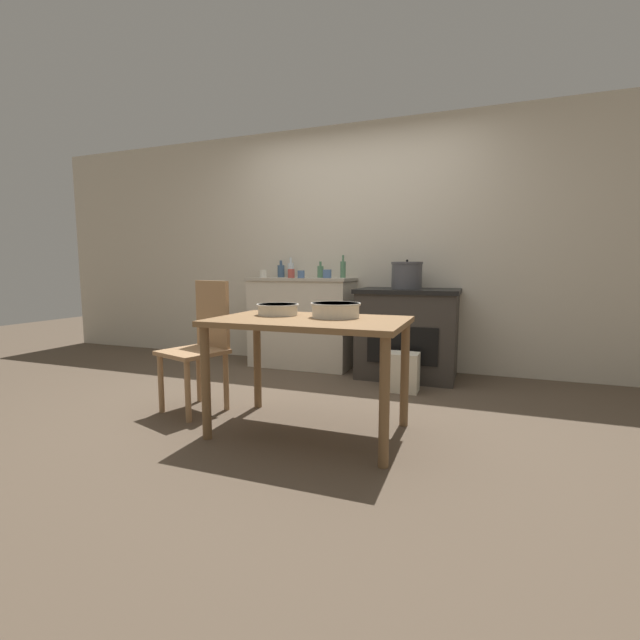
{
  "coord_description": "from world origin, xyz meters",
  "views": [
    {
      "loc": [
        1.24,
        -2.9,
        1.04
      ],
      "look_at": [
        0.0,
        0.44,
        0.62
      ],
      "focal_mm": 24.0,
      "sensor_mm": 36.0,
      "label": 1
    }
  ],
  "objects_px": {
    "flour_sack": "(401,372)",
    "bottle_left": "(281,271)",
    "stove": "(408,333)",
    "bottle_center_left": "(320,271)",
    "stock_pot": "(407,275)",
    "cup_right": "(301,274)",
    "cup_center": "(263,274)",
    "cup_mid_right": "(291,273)",
    "bottle_far_left": "(343,269)",
    "mixing_bowl_small": "(278,309)",
    "cup_center_right": "(327,274)",
    "chair": "(201,342)",
    "mixing_bowl_large": "(336,309)",
    "bottle_mid_left": "(291,270)",
    "work_table": "(309,334)"
  },
  "relations": [
    {
      "from": "mixing_bowl_large",
      "to": "cup_right",
      "type": "relative_size",
      "value": 4.17
    },
    {
      "from": "flour_sack",
      "to": "bottle_mid_left",
      "type": "xyz_separation_m",
      "value": [
        -1.35,
        0.71,
        0.87
      ]
    },
    {
      "from": "mixing_bowl_large",
      "to": "bottle_far_left",
      "type": "relative_size",
      "value": 1.36
    },
    {
      "from": "stove",
      "to": "mixing_bowl_small",
      "type": "distance_m",
      "value": 1.71
    },
    {
      "from": "chair",
      "to": "mixing_bowl_small",
      "type": "bearing_deg",
      "value": 14.93
    },
    {
      "from": "bottle_center_left",
      "to": "cup_mid_right",
      "type": "distance_m",
      "value": 0.34
    },
    {
      "from": "stove",
      "to": "flour_sack",
      "type": "xyz_separation_m",
      "value": [
        0.03,
        -0.53,
        -0.26
      ]
    },
    {
      "from": "flour_sack",
      "to": "bottle_left",
      "type": "xyz_separation_m",
      "value": [
        -1.49,
        0.74,
        0.86
      ]
    },
    {
      "from": "chair",
      "to": "cup_center_right",
      "type": "relative_size",
      "value": 10.71
    },
    {
      "from": "stock_pot",
      "to": "cup_mid_right",
      "type": "bearing_deg",
      "value": -174.49
    },
    {
      "from": "bottle_far_left",
      "to": "stove",
      "type": "bearing_deg",
      "value": -13.4
    },
    {
      "from": "work_table",
      "to": "chair",
      "type": "distance_m",
      "value": 0.95
    },
    {
      "from": "stock_pot",
      "to": "bottle_far_left",
      "type": "distance_m",
      "value": 0.7
    },
    {
      "from": "chair",
      "to": "mixing_bowl_small",
      "type": "xyz_separation_m",
      "value": [
        0.65,
        -0.03,
        0.27
      ]
    },
    {
      "from": "flour_sack",
      "to": "stock_pot",
      "type": "height_order",
      "value": "stock_pot"
    },
    {
      "from": "cup_center",
      "to": "cup_mid_right",
      "type": "relative_size",
      "value": 0.91
    },
    {
      "from": "stove",
      "to": "bottle_center_left",
      "type": "distance_m",
      "value": 1.14
    },
    {
      "from": "bottle_far_left",
      "to": "bottle_center_left",
      "type": "bearing_deg",
      "value": -179.39
    },
    {
      "from": "bottle_center_left",
      "to": "cup_center",
      "type": "distance_m",
      "value": 0.62
    },
    {
      "from": "cup_center",
      "to": "bottle_center_left",
      "type": "bearing_deg",
      "value": 15.86
    },
    {
      "from": "cup_center_right",
      "to": "mixing_bowl_small",
      "type": "bearing_deg",
      "value": -82.72
    },
    {
      "from": "stock_pot",
      "to": "cup_center",
      "type": "bearing_deg",
      "value": -178.74
    },
    {
      "from": "cup_center_right",
      "to": "cup_mid_right",
      "type": "relative_size",
      "value": 0.97
    },
    {
      "from": "bottle_mid_left",
      "to": "mixing_bowl_large",
      "type": "bearing_deg",
      "value": -57.73
    },
    {
      "from": "chair",
      "to": "stock_pot",
      "type": "height_order",
      "value": "stock_pot"
    },
    {
      "from": "cup_center_right",
      "to": "stock_pot",
      "type": "bearing_deg",
      "value": 0.96
    },
    {
      "from": "mixing_bowl_small",
      "to": "cup_center_right",
      "type": "height_order",
      "value": "cup_center_right"
    },
    {
      "from": "mixing_bowl_large",
      "to": "cup_center_right",
      "type": "bearing_deg",
      "value": 111.32
    },
    {
      "from": "work_table",
      "to": "bottle_far_left",
      "type": "bearing_deg",
      "value": 100.87
    },
    {
      "from": "flour_sack",
      "to": "bottle_left",
      "type": "height_order",
      "value": "bottle_left"
    },
    {
      "from": "bottle_far_left",
      "to": "mixing_bowl_small",
      "type": "bearing_deg",
      "value": -87.43
    },
    {
      "from": "bottle_far_left",
      "to": "chair",
      "type": "bearing_deg",
      "value": -108.77
    },
    {
      "from": "mixing_bowl_large",
      "to": "cup_mid_right",
      "type": "xyz_separation_m",
      "value": [
        -0.97,
        1.47,
        0.21
      ]
    },
    {
      "from": "cup_center_right",
      "to": "cup_mid_right",
      "type": "distance_m",
      "value": 0.37
    },
    {
      "from": "mixing_bowl_large",
      "to": "bottle_center_left",
      "type": "height_order",
      "value": "bottle_center_left"
    },
    {
      "from": "stove",
      "to": "cup_right",
      "type": "bearing_deg",
      "value": -174.07
    },
    {
      "from": "stock_pot",
      "to": "bottle_mid_left",
      "type": "height_order",
      "value": "bottle_mid_left"
    },
    {
      "from": "bottle_mid_left",
      "to": "cup_center_right",
      "type": "distance_m",
      "value": 0.51
    },
    {
      "from": "bottle_left",
      "to": "bottle_center_left",
      "type": "distance_m",
      "value": 0.49
    },
    {
      "from": "bottle_left",
      "to": "cup_right",
      "type": "xyz_separation_m",
      "value": [
        0.38,
        -0.32,
        -0.03
      ]
    },
    {
      "from": "chair",
      "to": "mixing_bowl_large",
      "type": "bearing_deg",
      "value": 15.99
    },
    {
      "from": "cup_center",
      "to": "cup_center_right",
      "type": "bearing_deg",
      "value": 1.59
    },
    {
      "from": "chair",
      "to": "cup_mid_right",
      "type": "relative_size",
      "value": 10.37
    },
    {
      "from": "chair",
      "to": "bottle_far_left",
      "type": "distance_m",
      "value": 1.86
    },
    {
      "from": "stock_pot",
      "to": "cup_right",
      "type": "relative_size",
      "value": 3.91
    },
    {
      "from": "stock_pot",
      "to": "chair",
      "type": "bearing_deg",
      "value": -129.17
    },
    {
      "from": "bottle_mid_left",
      "to": "bottle_left",
      "type": "bearing_deg",
      "value": 167.69
    },
    {
      "from": "stove",
      "to": "cup_center",
      "type": "height_order",
      "value": "cup_center"
    },
    {
      "from": "cup_center",
      "to": "cup_mid_right",
      "type": "distance_m",
      "value": 0.38
    },
    {
      "from": "flour_sack",
      "to": "mixing_bowl_small",
      "type": "bearing_deg",
      "value": -123.37
    }
  ]
}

